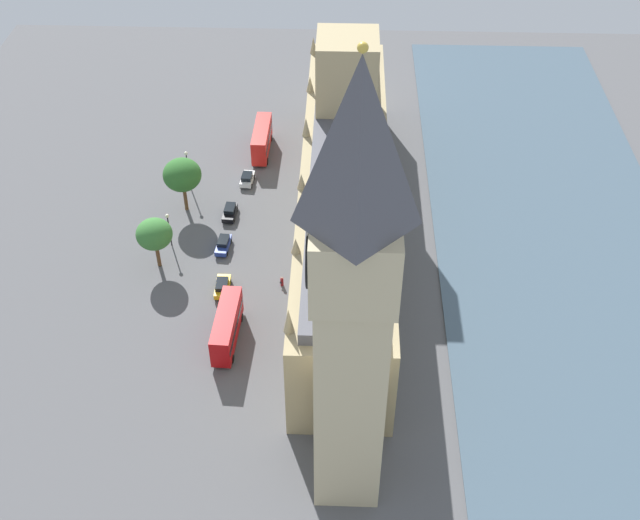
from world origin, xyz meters
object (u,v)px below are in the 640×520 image
at_px(clock_tower, 353,307).
at_px(double_decker_bus_far_end, 262,139).
at_px(parliament_building, 344,186).
at_px(car_white_by_river_gate, 247,178).
at_px(car_blue_corner, 223,244).
at_px(street_lamp_under_trees, 168,224).
at_px(street_lamp_slot_10, 187,163).
at_px(double_decker_bus_trailing, 227,326).
at_px(car_black_midblock, 230,212).
at_px(pedestrian_near_tower, 282,282).
at_px(car_yellow_cab_leading, 222,286).
at_px(plane_tree_opposite_hall, 182,175).
at_px(plane_tree_kerbside, 154,234).

bearing_deg(clock_tower, double_decker_bus_far_end, -76.87).
xyz_separation_m(parliament_building, car_white_by_river_gate, (15.85, -11.58, -7.29)).
distance_m(car_blue_corner, street_lamp_under_trees, 8.47).
bearing_deg(car_white_by_river_gate, street_lamp_slot_10, -165.59).
bearing_deg(street_lamp_slot_10, clock_tower, 115.71).
bearing_deg(double_decker_bus_trailing, car_black_midblock, 99.05).
relative_size(car_white_by_river_gate, street_lamp_slot_10, 0.60).
height_order(parliament_building, car_black_midblock, parliament_building).
relative_size(parliament_building, car_white_by_river_gate, 17.39).
bearing_deg(double_decker_bus_far_end, pedestrian_near_tower, -79.36).
bearing_deg(street_lamp_slot_10, car_yellow_cab_leading, 109.17).
bearing_deg(parliament_building, car_blue_corner, 16.09).
xyz_separation_m(double_decker_bus_trailing, plane_tree_opposite_hall, (9.93, -27.58, 3.90)).
bearing_deg(double_decker_bus_far_end, car_blue_corner, -96.64).
relative_size(clock_tower, car_black_midblock, 11.47).
bearing_deg(street_lamp_under_trees, car_blue_corner, 176.11).
bearing_deg(clock_tower, parliament_building, -88.94).
height_order(car_white_by_river_gate, pedestrian_near_tower, car_white_by_river_gate).
xyz_separation_m(car_white_by_river_gate, plane_tree_kerbside, (10.54, 20.68, 4.92)).
bearing_deg(car_white_by_river_gate, pedestrian_near_tower, -68.62).
height_order(car_black_midblock, plane_tree_kerbside, plane_tree_kerbside).
height_order(clock_tower, car_white_by_river_gate, clock_tower).
height_order(double_decker_bus_far_end, street_lamp_under_trees, street_lamp_under_trees).
bearing_deg(double_decker_bus_far_end, double_decker_bus_trailing, -89.76).
relative_size(car_blue_corner, pedestrian_near_tower, 2.91).
bearing_deg(plane_tree_opposite_hall, clock_tower, 118.01).
relative_size(car_black_midblock, plane_tree_kerbside, 0.56).
height_order(double_decker_bus_far_end, plane_tree_opposite_hall, plane_tree_opposite_hall).
bearing_deg(parliament_building, street_lamp_under_trees, 10.15).
bearing_deg(car_yellow_cab_leading, parliament_building, 39.95).
bearing_deg(double_decker_bus_far_end, plane_tree_opposite_hall, -121.27).
distance_m(car_white_by_river_gate, plane_tree_kerbside, 23.73).
xyz_separation_m(double_decker_bus_far_end, street_lamp_under_trees, (11.24, 25.37, 1.47)).
bearing_deg(plane_tree_kerbside, car_black_midblock, -126.60).
xyz_separation_m(pedestrian_near_tower, street_lamp_slot_10, (16.53, -22.68, 4.06)).
bearing_deg(plane_tree_opposite_hall, double_decker_bus_trailing, 109.80).
bearing_deg(plane_tree_kerbside, clock_tower, 128.27).
height_order(parliament_building, clock_tower, clock_tower).
bearing_deg(plane_tree_kerbside, car_yellow_cab_leading, 152.88).
distance_m(car_black_midblock, plane_tree_opposite_hall, 9.13).
xyz_separation_m(car_blue_corner, street_lamp_under_trees, (7.82, -0.53, 3.21)).
bearing_deg(car_blue_corner, pedestrian_near_tower, 145.14).
distance_m(double_decker_bus_trailing, street_lamp_under_trees, 21.69).
relative_size(car_white_by_river_gate, car_yellow_cab_leading, 0.92).
height_order(parliament_building, double_decker_bus_far_end, parliament_building).
bearing_deg(car_blue_corner, car_white_by_river_gate, -91.30).
bearing_deg(car_white_by_river_gate, plane_tree_opposite_hall, -135.69).
bearing_deg(car_white_by_river_gate, car_blue_corner, -91.68).
bearing_deg(street_lamp_slot_10, double_decker_bus_far_end, -134.79).
distance_m(double_decker_bus_far_end, car_blue_corner, 26.19).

